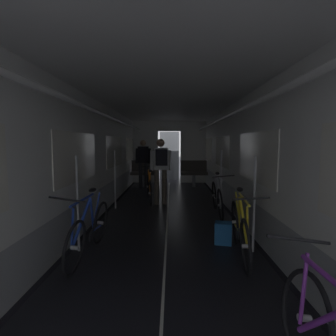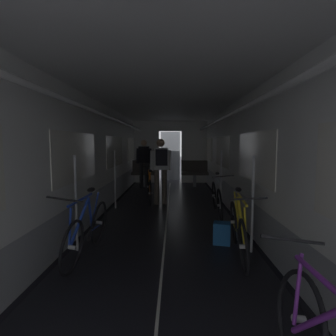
# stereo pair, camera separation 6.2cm
# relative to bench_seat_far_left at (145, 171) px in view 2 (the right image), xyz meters

# --- Properties ---
(train_car_shell) EXTENTS (3.14, 12.34, 2.57)m
(train_car_shell) POSITION_rel_bench_seat_far_left_xyz_m (0.90, -4.47, 1.13)
(train_car_shell) COLOR black
(train_car_shell) RESTS_ON ground
(bench_seat_far_left) EXTENTS (0.98, 0.51, 0.95)m
(bench_seat_far_left) POSITION_rel_bench_seat_far_left_xyz_m (0.00, 0.00, 0.00)
(bench_seat_far_left) COLOR gray
(bench_seat_far_left) RESTS_ON ground
(bench_seat_far_right) EXTENTS (0.98, 0.51, 0.95)m
(bench_seat_far_right) POSITION_rel_bench_seat_far_left_xyz_m (1.80, 0.00, 0.00)
(bench_seat_far_right) COLOR gray
(bench_seat_far_right) RESTS_ON ground
(bicycle_yellow) EXTENTS (0.44, 1.69, 0.95)m
(bicycle_yellow) POSITION_rel_bench_seat_far_left_xyz_m (1.95, -6.11, -0.18)
(bicycle_yellow) COLOR black
(bicycle_yellow) RESTS_ON ground
(bicycle_silver) EXTENTS (0.44, 1.69, 0.95)m
(bicycle_silver) POSITION_rel_bench_seat_far_left_xyz_m (2.00, -3.92, -0.19)
(bicycle_silver) COLOR black
(bicycle_silver) RESTS_ON ground
(bicycle_blue) EXTENTS (0.44, 1.69, 0.95)m
(bicycle_blue) POSITION_rel_bench_seat_far_left_xyz_m (-0.15, -6.17, -0.19)
(bicycle_blue) COLOR black
(bicycle_blue) RESTS_ON ground
(person_cyclist_aisle) EXTENTS (0.56, 0.43, 1.69)m
(person_cyclist_aisle) POSITION_rel_bench_seat_far_left_xyz_m (0.71, -2.93, 0.45)
(person_cyclist_aisle) COLOR brown
(person_cyclist_aisle) RESTS_ON ground
(bicycle_orange_in_aisle) EXTENTS (0.44, 1.68, 0.94)m
(bicycle_orange_in_aisle) POSITION_rel_bench_seat_far_left_xyz_m (0.40, -2.66, -0.18)
(bicycle_orange_in_aisle) COLOR black
(bicycle_orange_in_aisle) RESTS_ON ground
(person_standing_near_bench) EXTENTS (0.53, 0.23, 1.69)m
(person_standing_near_bench) POSITION_rel_bench_seat_far_left_xyz_m (0.00, -0.38, 0.41)
(person_standing_near_bench) COLOR #2D2D33
(person_standing_near_bench) RESTS_ON ground
(backpack_on_floor) EXTENTS (0.30, 0.25, 0.34)m
(backpack_on_floor) POSITION_rel_bench_seat_far_left_xyz_m (1.80, -5.66, -0.40)
(backpack_on_floor) COLOR #1E5693
(backpack_on_floor) RESTS_ON ground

